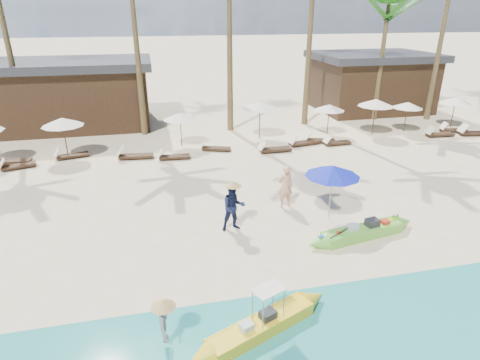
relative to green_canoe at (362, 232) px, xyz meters
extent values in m
plane|color=beige|center=(-3.91, 0.27, -0.21)|extent=(240.00, 240.00, 0.00)
cube|color=#64BB39|center=(0.00, 0.00, -0.03)|extent=(3.09, 1.15, 0.36)
cube|color=white|center=(0.00, 0.00, -0.01)|extent=(2.65, 0.90, 0.16)
cube|color=#262628|center=(0.38, 0.06, 0.24)|extent=(0.48, 0.40, 0.33)
cube|color=silver|center=(-0.39, -0.02, 0.21)|extent=(0.38, 0.34, 0.27)
cube|color=red|center=(0.90, 0.11, 0.18)|extent=(0.32, 0.29, 0.21)
cylinder|color=red|center=(-0.95, -0.12, 0.12)|extent=(0.21, 0.21, 0.09)
cylinder|color=#262628|center=(-1.17, -0.26, 0.11)|extent=(0.19, 0.19, 0.08)
sphere|color=tan|center=(-1.46, -0.26, 0.16)|extent=(0.17, 0.17, 0.17)
cylinder|color=yellow|center=(1.35, 0.31, 0.16)|extent=(0.13, 0.13, 0.17)
cylinder|color=yellow|center=(1.54, 0.35, 0.16)|extent=(0.13, 0.13, 0.17)
cube|color=yellow|center=(-4.60, -3.55, -0.03)|extent=(2.93, 1.70, 0.35)
cube|color=white|center=(-4.60, -3.55, -0.01)|extent=(2.49, 1.38, 0.16)
cube|color=#262628|center=(-4.43, -3.47, 0.20)|extent=(0.46, 0.42, 0.28)
cube|color=silver|center=(-5.02, -3.73, 0.18)|extent=(0.37, 0.35, 0.24)
cube|color=#F5E9CF|center=(-4.43, -3.47, 0.99)|extent=(0.88, 0.75, 0.03)
imported|color=tan|center=(-1.87, 2.83, 0.66)|extent=(0.67, 0.48, 1.74)
imported|color=#141B38|center=(-4.23, 1.50, 0.67)|extent=(0.89, 0.71, 1.75)
imported|color=gray|center=(-6.88, -3.48, 0.49)|extent=(0.39, 0.67, 1.03)
cylinder|color=#99999E|center=(-0.58, 1.50, 0.84)|extent=(0.05, 0.05, 2.09)
cone|color=#121EAB|center=(-0.58, 1.50, 1.74)|extent=(2.00, 2.00, 0.41)
cube|color=#352515|center=(-13.87, 10.49, -0.06)|extent=(1.76, 0.70, 0.12)
cube|color=#352515|center=(-13.42, 9.72, -0.07)|extent=(1.65, 0.95, 0.11)
cube|color=#F5E9CF|center=(-14.08, 9.51, 0.21)|extent=(0.49, 0.59, 0.46)
cylinder|color=#352515|center=(-11.28, 10.87, 0.85)|extent=(0.05, 0.05, 2.11)
cone|color=#F5E9CF|center=(-11.28, 10.87, 1.75)|extent=(2.11, 2.11, 0.42)
cube|color=#352515|center=(-11.03, 10.77, -0.06)|extent=(1.72, 0.92, 0.12)
cube|color=#F5E9CF|center=(-11.73, 10.60, 0.23)|extent=(0.49, 0.60, 0.48)
cube|color=#352515|center=(-7.74, 9.92, -0.05)|extent=(1.82, 0.72, 0.13)
cube|color=#F5E9CF|center=(-8.53, 9.98, 0.26)|extent=(0.44, 0.61, 0.52)
cylinder|color=#352515|center=(-5.20, 11.51, 0.75)|extent=(0.05, 0.05, 1.91)
cone|color=#F5E9CF|center=(-5.20, 11.51, 1.57)|extent=(1.91, 1.91, 0.38)
cube|color=#352515|center=(-5.76, 9.38, -0.07)|extent=(1.61, 0.59, 0.11)
cube|color=#F5E9CF|center=(-6.46, 9.42, 0.21)|extent=(0.38, 0.53, 0.46)
cylinder|color=#352515|center=(-0.39, 12.08, 0.89)|extent=(0.05, 0.05, 2.19)
cone|color=#F5E9CF|center=(-0.39, 12.08, 1.83)|extent=(2.19, 2.19, 0.44)
cube|color=#352515|center=(-3.39, 10.26, -0.07)|extent=(1.65, 1.01, 0.11)
cube|color=#F5E9CF|center=(-4.04, 10.50, 0.21)|extent=(0.50, 0.60, 0.46)
cube|color=#352515|center=(-0.21, 9.33, -0.05)|extent=(1.79, 0.62, 0.13)
cube|color=#F5E9CF|center=(-1.00, 9.31, 0.26)|extent=(0.41, 0.58, 0.52)
cylinder|color=#352515|center=(3.96, 11.79, 0.73)|extent=(0.05, 0.05, 1.88)
cone|color=#F5E9CF|center=(3.96, 11.79, 1.54)|extent=(1.88, 1.88, 0.38)
cube|color=#352515|center=(1.76, 10.13, -0.05)|extent=(1.83, 0.86, 0.12)
cube|color=#F5E9CF|center=(1.00, 10.00, 0.26)|extent=(0.49, 0.63, 0.51)
cube|color=#352515|center=(2.89, 10.37, -0.06)|extent=(1.78, 0.99, 0.12)
cube|color=#F5E9CF|center=(2.17, 10.58, 0.24)|extent=(0.52, 0.63, 0.50)
cylinder|color=#352515|center=(6.77, 11.24, 0.88)|extent=(0.05, 0.05, 2.18)
cone|color=#F5E9CF|center=(6.77, 11.24, 1.82)|extent=(2.18, 2.18, 0.44)
cube|color=#352515|center=(3.69, 9.75, -0.07)|extent=(1.57, 0.58, 0.11)
cube|color=#F5E9CF|center=(3.01, 9.71, 0.20)|extent=(0.37, 0.52, 0.45)
cylinder|color=#352515|center=(9.09, 11.35, 0.73)|extent=(0.05, 0.05, 1.87)
cone|color=#F5E9CF|center=(9.09, 11.35, 1.54)|extent=(1.87, 1.87, 0.37)
cube|color=#352515|center=(10.67, 9.90, -0.06)|extent=(1.73, 0.67, 0.12)
cube|color=#F5E9CF|center=(9.92, 9.95, 0.24)|extent=(0.42, 0.58, 0.50)
cube|color=#352515|center=(12.18, 10.56, -0.07)|extent=(1.67, 0.84, 0.11)
cube|color=#F5E9CF|center=(11.49, 10.71, 0.21)|extent=(0.46, 0.58, 0.47)
cylinder|color=#352515|center=(12.76, 11.58, 0.78)|extent=(0.05, 0.05, 1.97)
cone|color=#F5E9CF|center=(12.76, 11.58, 1.63)|extent=(1.97, 1.97, 0.39)
cube|color=#352515|center=(12.94, 9.64, -0.04)|extent=(1.92, 0.88, 0.13)
cube|color=#F5E9CF|center=(12.14, 9.77, 0.28)|extent=(0.50, 0.66, 0.54)
cone|color=brown|center=(-14.35, 15.35, 5.24)|extent=(0.40, 0.40, 10.89)
cone|color=brown|center=(-7.26, 14.54, 4.83)|extent=(0.40, 0.40, 10.08)
cone|color=brown|center=(-1.76, 14.28, 5.42)|extent=(0.40, 0.40, 11.26)
cone|color=brown|center=(3.54, 14.65, 6.37)|extent=(0.40, 0.40, 13.16)
cone|color=brown|center=(8.93, 14.79, 3.83)|extent=(0.40, 0.40, 8.07)
cone|color=brown|center=(12.66, 13.95, 5.11)|extent=(0.40, 0.40, 10.64)
cube|color=#352515|center=(-11.91, 17.77, 1.69)|extent=(10.00, 6.00, 3.80)
cube|color=#2D2D33|center=(-11.91, 17.77, 3.84)|extent=(10.80, 6.60, 0.50)
cube|color=#352515|center=(10.09, 17.77, 1.69)|extent=(8.00, 6.00, 3.80)
cube|color=#2D2D33|center=(10.09, 17.77, 3.84)|extent=(8.80, 6.60, 0.50)
camera|label=1|loc=(-6.78, -10.81, 7.05)|focal=30.00mm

